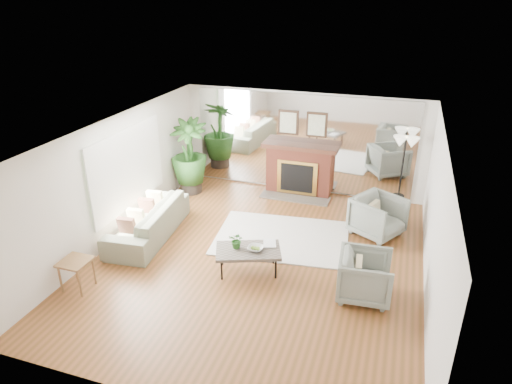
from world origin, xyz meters
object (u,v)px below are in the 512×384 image
(armchair_front, at_px, (365,276))
(coffee_table, at_px, (248,251))
(fireplace, at_px, (299,168))
(side_table, at_px, (76,265))
(floor_lamp, at_px, (405,148))
(potted_ficus, at_px, (189,154))
(sofa, at_px, (148,220))
(armchair_back, at_px, (378,216))

(armchair_front, bearing_deg, coffee_table, 82.83)
(fireplace, xyz_separation_m, side_table, (-2.65, -5.10, -0.20))
(side_table, bearing_deg, floor_lamp, 44.26)
(potted_ficus, distance_m, floor_lamp, 5.08)
(fireplace, distance_m, sofa, 3.96)
(armchair_front, relative_size, potted_ficus, 0.46)
(armchair_front, bearing_deg, side_table, 101.08)
(armchair_front, distance_m, side_table, 4.85)
(floor_lamp, bearing_deg, potted_ficus, -173.03)
(coffee_table, distance_m, sofa, 2.48)
(sofa, bearing_deg, potted_ficus, 178.19)
(floor_lamp, bearing_deg, armchair_back, -104.54)
(fireplace, xyz_separation_m, coffee_table, (-0.05, -3.70, -0.24))
(floor_lamp, bearing_deg, side_table, -135.74)
(floor_lamp, bearing_deg, fireplace, 176.24)
(side_table, relative_size, floor_lamp, 0.31)
(sofa, xyz_separation_m, armchair_front, (4.47, -0.71, 0.05))
(armchair_front, height_order, floor_lamp, floor_lamp)
(armchair_back, distance_m, floor_lamp, 1.81)
(fireplace, height_order, armchair_front, fireplace)
(armchair_back, distance_m, potted_ficus, 4.76)
(sofa, bearing_deg, floor_lamp, 115.60)
(side_table, xyz_separation_m, potted_ficus, (0.05, 4.33, 0.54))
(potted_ficus, height_order, floor_lamp, potted_ficus)
(sofa, relative_size, potted_ficus, 1.26)
(armchair_back, xyz_separation_m, armchair_front, (-0.03, -2.23, -0.03))
(fireplace, bearing_deg, floor_lamp, -3.76)
(armchair_back, distance_m, armchair_front, 2.23)
(coffee_table, distance_m, potted_ficus, 3.93)
(coffee_table, distance_m, floor_lamp, 4.45)
(fireplace, relative_size, armchair_back, 2.21)
(side_table, bearing_deg, armchair_front, 15.48)
(fireplace, relative_size, floor_lamp, 1.17)
(armchair_front, xyz_separation_m, side_table, (-4.67, -1.29, 0.06))
(armchair_back, bearing_deg, fireplace, 83.23)
(sofa, bearing_deg, armchair_front, 75.49)
(side_table, relative_size, potted_ficus, 0.29)
(sofa, height_order, armchair_back, armchair_back)
(coffee_table, height_order, armchair_back, armchair_back)
(coffee_table, bearing_deg, floor_lamp, 55.17)
(side_table, xyz_separation_m, floor_lamp, (5.07, 4.94, 1.03))
(fireplace, bearing_deg, potted_ficus, -163.45)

